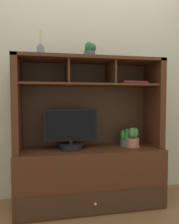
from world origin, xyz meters
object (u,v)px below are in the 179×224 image
potted_orchid (126,138)px  potted_succulent (90,51)px  potted_fern (133,139)px  magazine_stack_left (131,83)px  media_console (89,161)px  diffuser_bottle (41,51)px  tv_monitor (71,133)px

potted_orchid → potted_succulent: 0.98m
potted_orchid → potted_fern: (0.06, -0.05, 0.00)m
potted_fern → magazine_stack_left: size_ratio=0.67×
media_console → potted_orchid: media_console is taller
potted_orchid → diffuser_bottle: diffuser_bottle is taller
magazine_stack_left → tv_monitor: bearing=-173.8°
tv_monitor → potted_orchid: bearing=5.4°
media_console → magazine_stack_left: bearing=4.4°
tv_monitor → potted_orchid: (0.59, 0.06, -0.09)m
potted_orchid → diffuser_bottle: 1.23m
potted_fern → potted_succulent: size_ratio=1.27×
tv_monitor → potted_orchid: 0.60m
potted_fern → diffuser_bottle: size_ratio=0.81×
potted_fern → magazine_stack_left: bearing=85.4°
potted_orchid → potted_fern: bearing=-44.0°
potted_orchid → diffuser_bottle: (-0.87, -0.04, 0.87)m
media_console → potted_fern: (0.45, -0.04, 0.22)m
magazine_stack_left → diffuser_bottle: size_ratio=1.20×
tv_monitor → magazine_stack_left: (0.65, 0.07, 0.50)m
tv_monitor → magazine_stack_left: bearing=6.2°
media_console → potted_orchid: 0.45m
media_console → diffuser_bottle: diffuser_bottle is taller
potted_orchid → magazine_stack_left: (0.06, 0.02, 0.59)m
tv_monitor → potted_fern: bearing=0.0°
tv_monitor → potted_succulent: (0.19, 0.03, 0.81)m
potted_fern → media_console: bearing=175.5°
potted_succulent → tv_monitor: bearing=-170.1°
diffuser_bottle → potted_fern: bearing=-0.9°
potted_orchid → potted_succulent: (-0.39, -0.02, 0.89)m
potted_fern → potted_succulent: potted_succulent is taller
magazine_stack_left → potted_orchid: bearing=-166.1°
magazine_stack_left → potted_succulent: potted_succulent is taller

